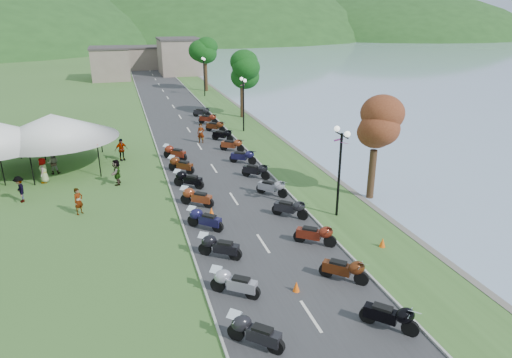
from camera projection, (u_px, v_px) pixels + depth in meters
road at (189, 130)px, 44.25m from camera, size 7.00×120.00×0.02m
hills_backdrop at (129, 38)px, 187.92m from camera, size 360.00×120.00×76.00m
far_building at (139, 59)px, 83.25m from camera, size 18.00×16.00×5.00m
moto_row_left at (226, 264)px, 19.81m from camera, size 2.60×36.85×1.10m
moto_row_right at (255, 171)px, 31.39m from camera, size 2.60×42.36×1.10m
vendor_tent_main at (55, 141)px, 33.10m from camera, size 6.06×6.06×4.00m
tree_lakeside at (375, 143)px, 27.12m from camera, size 2.51×2.51×6.97m
pedestrian_a at (80, 214)px, 26.03m from camera, size 0.71×0.70×1.58m
pedestrian_b at (55, 174)px, 32.43m from camera, size 0.81×0.46×1.64m
pedestrian_c at (22, 202)px, 27.67m from camera, size 0.76×1.14×1.64m
traffic_cone_near at (296, 287)px, 18.77m from camera, size 0.30×0.30×0.48m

